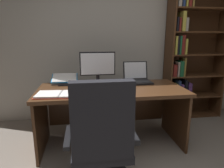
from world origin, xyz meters
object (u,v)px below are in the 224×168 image
object	(u,v)px
desk	(110,101)
open_binder	(61,94)
laptop	(137,78)
office_chair	(102,147)
bookshelf	(189,56)
pen	(84,88)
reading_stand_with_book	(65,79)
notepad	(82,89)
monitor	(98,68)
keyboard	(101,91)
computer_mouse	(127,90)

from	to	relation	value
desk	open_binder	bearing A→B (deg)	-153.13
laptop	open_binder	xyz separation A→B (m)	(-0.97, -0.48, -0.04)
office_chair	open_binder	world-z (taller)	office_chair
bookshelf	laptop	world-z (taller)	bookshelf
office_chair	pen	world-z (taller)	office_chair
reading_stand_with_book	notepad	world-z (taller)	reading_stand_with_book
monitor	reading_stand_with_book	distance (m)	0.46
open_binder	notepad	xyz separation A→B (m)	(0.22, 0.21, -0.01)
bookshelf	keyboard	bearing A→B (deg)	-149.15
open_binder	pen	size ratio (longest dim) A/B	3.82
laptop	open_binder	size ratio (longest dim) A/B	0.64
keyboard	reading_stand_with_book	size ratio (longest dim) A/B	1.25
bookshelf	keyboard	world-z (taller)	bookshelf
keyboard	notepad	xyz separation A→B (m)	(-0.21, 0.16, -0.01)
monitor	computer_mouse	size ratio (longest dim) A/B	4.41
keyboard	open_binder	distance (m)	0.43
computer_mouse	open_binder	xyz separation A→B (m)	(-0.73, -0.05, -0.01)
desk	pen	distance (m)	0.40
office_chair	reading_stand_with_book	world-z (taller)	office_chair
desk	computer_mouse	size ratio (longest dim) A/B	16.77
computer_mouse	open_binder	world-z (taller)	computer_mouse
open_binder	monitor	bearing A→B (deg)	52.41
open_binder	bookshelf	bearing A→B (deg)	30.87
computer_mouse	notepad	distance (m)	0.54
desk	bookshelf	bearing A→B (deg)	25.85
monitor	notepad	size ratio (longest dim) A/B	2.18
computer_mouse	pen	xyz separation A→B (m)	(-0.49, 0.16, -0.01)
bookshelf	desk	bearing A→B (deg)	-154.15
bookshelf	notepad	bearing A→B (deg)	-156.69
office_chair	computer_mouse	distance (m)	0.79
monitor	computer_mouse	distance (m)	0.55
keyboard	notepad	size ratio (longest dim) A/B	2.00
bookshelf	computer_mouse	world-z (taller)	bookshelf
bookshelf	laptop	bearing A→B (deg)	-154.28
computer_mouse	open_binder	bearing A→B (deg)	-176.09
reading_stand_with_book	bookshelf	bearing A→B (deg)	12.24
desk	bookshelf	distance (m)	1.61
desk	office_chair	xyz separation A→B (m)	(-0.20, -0.87, -0.10)
desk	open_binder	distance (m)	0.67
notepad	pen	size ratio (longest dim) A/B	1.50
reading_stand_with_book	notepad	size ratio (longest dim) A/B	1.60
monitor	reading_stand_with_book	bearing A→B (deg)	171.93
monitor	notepad	bearing A→B (deg)	-128.84
computer_mouse	notepad	size ratio (longest dim) A/B	0.50
open_binder	pen	xyz separation A→B (m)	(0.24, 0.21, 0.00)
reading_stand_with_book	monitor	bearing A→B (deg)	-8.07
reading_stand_with_book	pen	world-z (taller)	reading_stand_with_book
reading_stand_with_book	notepad	distance (m)	0.40
desk	office_chair	world-z (taller)	office_chair
office_chair	reading_stand_with_book	size ratio (longest dim) A/B	3.10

